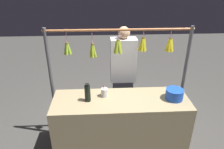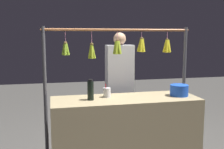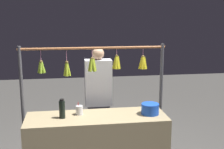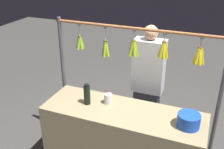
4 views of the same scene
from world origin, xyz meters
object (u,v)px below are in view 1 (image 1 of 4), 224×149
(blue_bucket, at_px, (174,94))
(water_bottle, at_px, (88,93))
(vendor_person, at_px, (123,78))
(drink_cup, at_px, (104,92))

(blue_bucket, bearing_deg, water_bottle, -0.81)
(blue_bucket, bearing_deg, vendor_person, -49.34)
(water_bottle, bearing_deg, drink_cup, -155.59)
(blue_bucket, distance_m, vendor_person, 0.89)
(blue_bucket, relative_size, drink_cup, 1.35)
(drink_cup, bearing_deg, vendor_person, -117.72)
(water_bottle, distance_m, vendor_person, 0.84)
(blue_bucket, xyz_separation_m, drink_cup, (0.87, -0.11, -0.01))
(vendor_person, bearing_deg, drink_cup, 62.28)
(blue_bucket, height_order, drink_cup, drink_cup)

